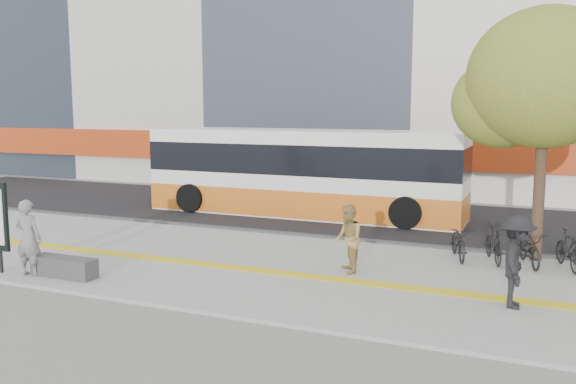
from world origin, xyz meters
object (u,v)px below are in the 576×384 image
at_px(street_tree, 545,81).
at_px(bus, 303,175).
at_px(bench, 64,267).
at_px(pedestrian_tan, 348,239).
at_px(pedestrian_dark, 517,262).
at_px(seated_woman, 28,238).

height_order(street_tree, bus, street_tree).
bearing_deg(bench, pedestrian_tan, 26.14).
distance_m(bench, pedestrian_tan, 6.49).
bearing_deg(pedestrian_dark, seated_woman, 99.54).
xyz_separation_m(bench, pedestrian_tan, (5.81, 2.85, 0.57)).
bearing_deg(seated_woman, bus, -112.79).
xyz_separation_m(bench, seated_woman, (-0.80, -0.22, 0.65)).
distance_m(street_tree, seated_woman, 12.79).
xyz_separation_m(pedestrian_tan, pedestrian_dark, (3.71, -1.09, 0.11)).
distance_m(street_tree, bus, 9.16).
distance_m(seated_woman, pedestrian_tan, 7.29).
xyz_separation_m(bench, bus, (1.96, 9.70, 1.18)).
relative_size(street_tree, pedestrian_tan, 3.96).
bearing_deg(pedestrian_tan, bench, -91.88).
xyz_separation_m(street_tree, pedestrian_dark, (-0.27, -4.26, -3.53)).
bearing_deg(street_tree, pedestrian_tan, -141.40).
height_order(pedestrian_tan, pedestrian_dark, pedestrian_dark).
relative_size(bus, pedestrian_tan, 7.12).
height_order(bench, street_tree, street_tree).
relative_size(bus, pedestrian_dark, 6.29).
height_order(street_tree, seated_woman, street_tree).
height_order(bus, pedestrian_dark, bus).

